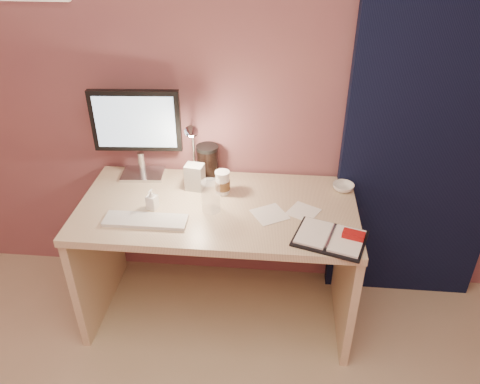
# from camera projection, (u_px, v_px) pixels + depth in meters

# --- Properties ---
(room) EXTENTS (3.50, 3.50, 3.50)m
(room) POSITION_uv_depth(u_px,v_px,m) (414.00, 113.00, 2.32)
(room) COLOR #C6B28E
(room) RESTS_ON ground
(desk) EXTENTS (1.40, 0.70, 0.73)m
(desk) POSITION_uv_depth(u_px,v_px,m) (220.00, 233.00, 2.53)
(desk) COLOR beige
(desk) RESTS_ON ground
(monitor) EXTENTS (0.47, 0.18, 0.50)m
(monitor) POSITION_uv_depth(u_px,v_px,m) (137.00, 126.00, 2.45)
(monitor) COLOR silver
(monitor) RESTS_ON desk
(keyboard) EXTENTS (0.40, 0.12, 0.02)m
(keyboard) POSITION_uv_depth(u_px,v_px,m) (146.00, 220.00, 2.23)
(keyboard) COLOR silver
(keyboard) RESTS_ON desk
(planner) EXTENTS (0.37, 0.32, 0.05)m
(planner) POSITION_uv_depth(u_px,v_px,m) (332.00, 238.00, 2.11)
(planner) COLOR black
(planner) RESTS_ON desk
(paper_b) EXTENTS (0.19, 0.19, 0.00)m
(paper_b) POSITION_uv_depth(u_px,v_px,m) (303.00, 212.00, 2.30)
(paper_b) COLOR white
(paper_b) RESTS_ON desk
(paper_c) EXTENTS (0.21, 0.21, 0.00)m
(paper_c) POSITION_uv_depth(u_px,v_px,m) (270.00, 214.00, 2.28)
(paper_c) COLOR white
(paper_c) RESTS_ON desk
(coffee_cup) EXTENTS (0.08, 0.08, 0.13)m
(coffee_cup) POSITION_uv_depth(u_px,v_px,m) (222.00, 183.00, 2.42)
(coffee_cup) COLOR white
(coffee_cup) RESTS_ON desk
(clear_cup) EXTENTS (0.09, 0.09, 0.16)m
(clear_cup) POSITION_uv_depth(u_px,v_px,m) (211.00, 196.00, 2.27)
(clear_cup) COLOR white
(clear_cup) RESTS_ON desk
(bowl) EXTENTS (0.13, 0.13, 0.04)m
(bowl) POSITION_uv_depth(u_px,v_px,m) (343.00, 187.00, 2.46)
(bowl) COLOR white
(bowl) RESTS_ON desk
(lotion_bottle) EXTENTS (0.06, 0.06, 0.11)m
(lotion_bottle) POSITION_uv_depth(u_px,v_px,m) (152.00, 199.00, 2.30)
(lotion_bottle) COLOR white
(lotion_bottle) RESTS_ON desk
(dark_jar) EXTENTS (0.12, 0.12, 0.17)m
(dark_jar) POSITION_uv_depth(u_px,v_px,m) (208.00, 163.00, 2.56)
(dark_jar) COLOR black
(dark_jar) RESTS_ON desk
(product_box) EXTENTS (0.10, 0.09, 0.14)m
(product_box) POSITION_uv_depth(u_px,v_px,m) (195.00, 177.00, 2.45)
(product_box) COLOR #B3B3AF
(product_box) RESTS_ON desk
(desk_lamp) EXTENTS (0.11, 0.23, 0.37)m
(desk_lamp) POSITION_uv_depth(u_px,v_px,m) (187.00, 148.00, 2.37)
(desk_lamp) COLOR silver
(desk_lamp) RESTS_ON desk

